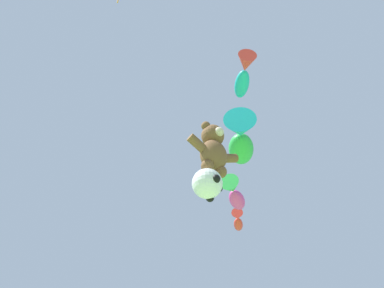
{
  "coord_description": "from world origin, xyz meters",
  "views": [
    {
      "loc": [
        -4.84,
        -3.76,
        1.57
      ],
      "look_at": [
        0.27,
        3.34,
        8.88
      ],
      "focal_mm": 40.0,
      "sensor_mm": 36.0,
      "label": 1
    }
  ],
  "objects": [
    {
      "name": "fish_kite_magenta",
      "position": [
        4.74,
        6.72,
        10.83
      ],
      "size": [
        1.98,
        1.72,
        0.74
      ],
      "color": "#E53F9E"
    },
    {
      "name": "teddy_bear_kite",
      "position": [
        1.1,
        3.46,
        9.18
      ],
      "size": [
        1.74,
        0.77,
        1.77
      ],
      "color": "brown"
    },
    {
      "name": "fish_kite_emerald",
      "position": [
        2.79,
        4.06,
        10.85
      ],
      "size": [
        2.2,
        2.29,
        1.06
      ],
      "color": "green"
    },
    {
      "name": "fish_kite_crimson",
      "position": [
        6.37,
        8.39,
        10.97
      ],
      "size": [
        1.36,
        1.41,
        0.49
      ],
      "color": "red"
    },
    {
      "name": "fish_kite_teal",
      "position": [
        1.06,
        1.91,
        10.91
      ],
      "size": [
        1.25,
        1.59,
        0.52
      ],
      "color": "#19ADB2"
    },
    {
      "name": "soccer_ball_kite",
      "position": [
        0.8,
        3.39,
        7.84
      ],
      "size": [
        0.88,
        0.88,
        0.81
      ],
      "color": "white"
    }
  ]
}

